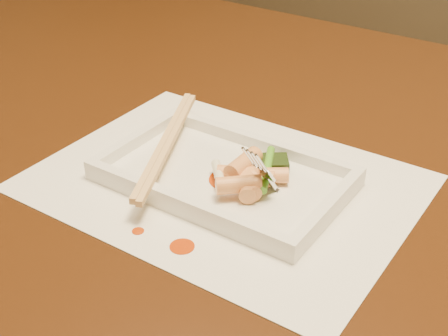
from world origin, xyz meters
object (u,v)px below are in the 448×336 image
Objects in this scene: placemat at (224,183)px; chopstick_a at (164,141)px; table at (212,188)px; plate_base at (224,179)px; fork at (293,126)px.

chopstick_a is (-0.08, 0.00, 0.03)m from placemat.
placemat reaches higher than table.
table is at bearing 96.17° from chopstick_a.
chopstick_a is at bearing 180.00° from plate_base.
chopstick_a reaches higher than table.
placemat is 0.11m from fork.
placemat is 1.54× the size of plate_base.
fork is at bearing 14.42° from placemat.
table is at bearing 130.37° from placemat.
fork is at bearing -29.44° from table.
placemat is at bearing -49.63° from table.
table is at bearing 130.37° from plate_base.
table is 10.00× the size of fork.
table is 0.26m from fork.
placemat is at bearing -165.58° from fork.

